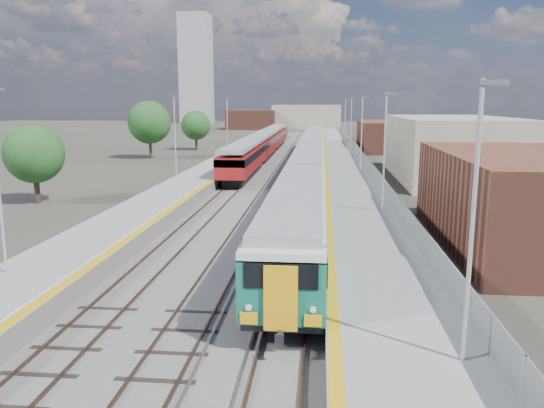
# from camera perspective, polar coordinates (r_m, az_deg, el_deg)

# --- Properties ---
(ground) EXTENTS (320.00, 320.00, 0.00)m
(ground) POSITION_cam_1_polar(r_m,az_deg,el_deg) (62.38, 2.88, 3.60)
(ground) COLOR #47443A
(ground) RESTS_ON ground
(ballast_bed) EXTENTS (10.50, 155.00, 0.06)m
(ballast_bed) POSITION_cam_1_polar(r_m,az_deg,el_deg) (64.98, 0.99, 3.93)
(ballast_bed) COLOR #565451
(ballast_bed) RESTS_ON ground
(tracks) EXTENTS (8.96, 160.00, 0.17)m
(tracks) POSITION_cam_1_polar(r_m,az_deg,el_deg) (66.59, 1.61, 4.17)
(tracks) COLOR #4C3323
(tracks) RESTS_ON ground
(platform_right) EXTENTS (4.70, 155.00, 8.52)m
(platform_right) POSITION_cam_1_polar(r_m,az_deg,el_deg) (64.78, 7.66, 4.27)
(platform_right) COLOR slate
(platform_right) RESTS_ON ground
(platform_left) EXTENTS (4.30, 155.00, 8.52)m
(platform_left) POSITION_cam_1_polar(r_m,az_deg,el_deg) (65.78, -4.94, 4.41)
(platform_left) COLOR slate
(platform_left) RESTS_ON ground
(buildings) EXTENTS (72.00, 185.50, 40.00)m
(buildings) POSITION_cam_1_polar(r_m,az_deg,el_deg) (151.87, -2.56, 11.96)
(buildings) COLOR brown
(buildings) RESTS_ON ground
(green_train) EXTENTS (2.87, 79.78, 3.15)m
(green_train) POSITION_cam_1_polar(r_m,az_deg,el_deg) (55.55, 4.15, 4.99)
(green_train) COLOR black
(green_train) RESTS_ON ground
(red_train) EXTENTS (2.84, 57.60, 3.58)m
(red_train) POSITION_cam_1_polar(r_m,az_deg,el_deg) (75.70, -0.85, 6.52)
(red_train) COLOR black
(red_train) RESTS_ON ground
(tree_a) EXTENTS (4.62, 4.62, 6.27)m
(tree_a) POSITION_cam_1_polar(r_m,az_deg,el_deg) (45.66, -24.22, 4.94)
(tree_a) COLOR #382619
(tree_a) RESTS_ON ground
(tree_b) EXTENTS (6.00, 6.00, 8.12)m
(tree_b) POSITION_cam_1_polar(r_m,az_deg,el_deg) (77.18, -13.06, 8.55)
(tree_b) COLOR #382619
(tree_b) RESTS_ON ground
(tree_c) EXTENTS (4.84, 4.84, 6.56)m
(tree_c) POSITION_cam_1_polar(r_m,az_deg,el_deg) (89.79, -8.20, 8.38)
(tree_c) COLOR #382619
(tree_c) RESTS_ON ground
(tree_d) EXTENTS (4.27, 4.27, 5.78)m
(tree_d) POSITION_cam_1_polar(r_m,az_deg,el_deg) (72.87, 21.49, 6.79)
(tree_d) COLOR #382619
(tree_d) RESTS_ON ground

